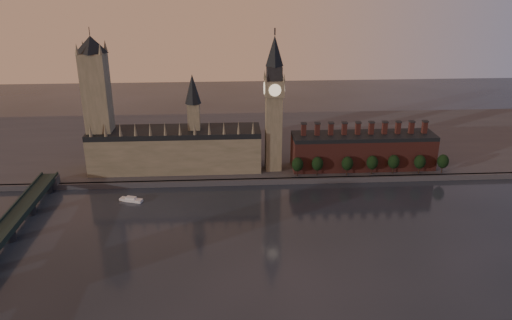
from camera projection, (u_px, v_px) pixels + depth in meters
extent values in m
plane|color=black|center=(273.00, 247.00, 287.56)|extent=(900.00, 900.00, 0.00)
cube|color=#424247|center=(262.00, 182.00, 370.62)|extent=(900.00, 4.00, 4.00)
cube|color=#424247|center=(255.00, 142.00, 454.40)|extent=(900.00, 180.00, 4.00)
cube|color=gray|center=(176.00, 152.00, 384.48)|extent=(130.00, 30.00, 28.00)
cube|color=black|center=(175.00, 132.00, 378.71)|extent=(130.00, 30.00, 4.00)
cube|color=gray|center=(194.00, 119.00, 375.94)|extent=(9.00, 9.00, 24.00)
cone|color=black|center=(193.00, 89.00, 367.63)|extent=(12.00, 12.00, 22.00)
cone|color=gray|center=(90.00, 130.00, 359.85)|extent=(2.60, 2.60, 10.00)
cone|color=gray|center=(105.00, 130.00, 360.45)|extent=(2.60, 2.60, 10.00)
cone|color=gray|center=(120.00, 130.00, 361.05)|extent=(2.60, 2.60, 10.00)
cone|color=gray|center=(135.00, 129.00, 361.65)|extent=(2.60, 2.60, 10.00)
cone|color=gray|center=(150.00, 129.00, 362.25)|extent=(2.60, 2.60, 10.00)
cone|color=gray|center=(165.00, 129.00, 362.85)|extent=(2.60, 2.60, 10.00)
cone|color=gray|center=(180.00, 128.00, 363.45)|extent=(2.60, 2.60, 10.00)
cone|color=gray|center=(195.00, 128.00, 364.05)|extent=(2.60, 2.60, 10.00)
cone|color=gray|center=(209.00, 128.00, 364.65)|extent=(2.60, 2.60, 10.00)
cone|color=gray|center=(224.00, 128.00, 365.25)|extent=(2.60, 2.60, 10.00)
cone|color=gray|center=(239.00, 127.00, 365.85)|extent=(2.60, 2.60, 10.00)
cone|color=gray|center=(253.00, 127.00, 366.45)|extent=(2.60, 2.60, 10.00)
cube|color=gray|center=(99.00, 114.00, 370.22)|extent=(18.00, 18.00, 90.00)
cone|color=black|center=(91.00, 44.00, 351.81)|extent=(24.00, 24.00, 12.00)
cylinder|color=#232326|center=(90.00, 36.00, 349.64)|extent=(0.50, 0.50, 12.00)
cone|color=gray|center=(77.00, 49.00, 344.63)|extent=(3.00, 3.00, 8.00)
cone|color=gray|center=(100.00, 49.00, 345.53)|extent=(3.00, 3.00, 8.00)
cone|color=gray|center=(83.00, 46.00, 359.53)|extent=(3.00, 3.00, 8.00)
cone|color=gray|center=(105.00, 45.00, 360.42)|extent=(3.00, 3.00, 8.00)
cube|color=gray|center=(273.00, 133.00, 378.61)|extent=(12.00, 12.00, 58.00)
cube|color=gray|center=(274.00, 88.00, 365.97)|extent=(14.00, 14.00, 12.00)
cube|color=#232326|center=(274.00, 73.00, 362.00)|extent=(11.00, 11.00, 10.00)
cone|color=black|center=(275.00, 51.00, 356.23)|extent=(13.00, 13.00, 22.00)
cylinder|color=#232326|center=(275.00, 31.00, 351.36)|extent=(1.00, 1.00, 5.00)
cylinder|color=beige|center=(275.00, 90.00, 359.27)|extent=(9.00, 0.50, 9.00)
cylinder|color=beige|center=(273.00, 86.00, 372.68)|extent=(9.00, 0.50, 9.00)
cylinder|color=beige|center=(264.00, 88.00, 365.57)|extent=(0.50, 9.00, 9.00)
cylinder|color=beige|center=(284.00, 88.00, 366.38)|extent=(0.50, 9.00, 9.00)
cone|color=gray|center=(266.00, 78.00, 356.31)|extent=(2.00, 2.00, 6.00)
cone|color=gray|center=(284.00, 78.00, 357.04)|extent=(2.00, 2.00, 6.00)
cone|color=gray|center=(265.00, 74.00, 368.41)|extent=(2.00, 2.00, 6.00)
cone|color=gray|center=(282.00, 74.00, 369.14)|extent=(2.00, 2.00, 6.00)
cube|color=brown|center=(363.00, 152.00, 388.66)|extent=(110.00, 25.00, 24.00)
cube|color=black|center=(364.00, 136.00, 383.79)|extent=(110.00, 25.00, 3.00)
cube|color=brown|center=(304.00, 130.00, 378.99)|extent=(3.50, 3.50, 9.00)
cube|color=#232326|center=(304.00, 123.00, 377.19)|extent=(4.20, 4.20, 1.00)
cube|color=brown|center=(317.00, 129.00, 379.58)|extent=(3.50, 3.50, 9.00)
cube|color=#232326|center=(318.00, 123.00, 377.77)|extent=(4.20, 4.20, 1.00)
cube|color=brown|center=(331.00, 129.00, 380.16)|extent=(3.50, 3.50, 9.00)
cube|color=#232326|center=(331.00, 123.00, 378.35)|extent=(4.20, 4.20, 1.00)
cube|color=brown|center=(344.00, 129.00, 380.74)|extent=(3.50, 3.50, 9.00)
cube|color=#232326|center=(345.00, 123.00, 378.94)|extent=(4.20, 4.20, 1.00)
cube|color=brown|center=(358.00, 129.00, 381.33)|extent=(3.50, 3.50, 9.00)
cube|color=#232326|center=(358.00, 122.00, 379.52)|extent=(4.20, 4.20, 1.00)
cube|color=brown|center=(371.00, 128.00, 381.91)|extent=(3.50, 3.50, 9.00)
cube|color=#232326|center=(372.00, 122.00, 380.11)|extent=(4.20, 4.20, 1.00)
cube|color=brown|center=(385.00, 128.00, 382.50)|extent=(3.50, 3.50, 9.00)
cube|color=#232326|center=(385.00, 122.00, 380.69)|extent=(4.20, 4.20, 1.00)
cube|color=brown|center=(398.00, 128.00, 383.08)|extent=(3.50, 3.50, 9.00)
cube|color=#232326|center=(399.00, 122.00, 381.28)|extent=(4.20, 4.20, 1.00)
cube|color=brown|center=(411.00, 128.00, 383.66)|extent=(3.50, 3.50, 9.00)
cube|color=#232326|center=(412.00, 121.00, 381.86)|extent=(4.20, 4.20, 1.00)
cube|color=brown|center=(425.00, 127.00, 384.25)|extent=(3.50, 3.50, 9.00)
cube|color=#232326|center=(425.00, 121.00, 382.44)|extent=(4.20, 4.20, 1.00)
cylinder|color=black|center=(297.00, 172.00, 374.14)|extent=(0.80, 0.80, 6.00)
ellipsoid|color=black|center=(297.00, 164.00, 371.80)|extent=(8.60, 8.60, 10.75)
cylinder|color=black|center=(317.00, 172.00, 375.45)|extent=(0.80, 0.80, 6.00)
ellipsoid|color=black|center=(317.00, 164.00, 373.11)|extent=(8.60, 8.60, 10.75)
cylinder|color=black|center=(347.00, 171.00, 375.82)|extent=(0.80, 0.80, 6.00)
ellipsoid|color=black|center=(347.00, 163.00, 373.48)|extent=(8.60, 8.60, 10.75)
cylinder|color=black|center=(372.00, 170.00, 377.67)|extent=(0.80, 0.80, 6.00)
ellipsoid|color=black|center=(372.00, 162.00, 375.32)|extent=(8.60, 8.60, 10.75)
cylinder|color=black|center=(393.00, 170.00, 379.13)|extent=(0.80, 0.80, 6.00)
ellipsoid|color=black|center=(394.00, 162.00, 376.78)|extent=(8.60, 8.60, 10.75)
cylinder|color=black|center=(419.00, 170.00, 378.97)|extent=(0.80, 0.80, 6.00)
ellipsoid|color=black|center=(420.00, 162.00, 376.63)|extent=(8.60, 8.60, 10.75)
cylinder|color=black|center=(442.00, 169.00, 380.05)|extent=(0.80, 0.80, 6.00)
ellipsoid|color=black|center=(443.00, 161.00, 377.71)|extent=(8.60, 8.60, 10.75)
cube|color=#1C2B27|center=(0.00, 243.00, 270.61)|extent=(1.00, 200.00, 1.30)
cube|color=#424247|center=(48.00, 180.00, 360.14)|extent=(14.00, 8.00, 6.00)
cylinder|color=#232326|center=(9.00, 235.00, 293.31)|extent=(8.00, 8.00, 7.75)
cylinder|color=#232326|center=(30.00, 209.00, 324.97)|extent=(8.00, 8.00, 7.75)
cylinder|color=#232326|center=(47.00, 187.00, 356.62)|extent=(8.00, 8.00, 7.75)
cube|color=silver|center=(131.00, 200.00, 343.89)|extent=(16.59, 9.35, 1.82)
cube|color=silver|center=(131.00, 198.00, 343.32)|extent=(7.57, 5.40, 1.37)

